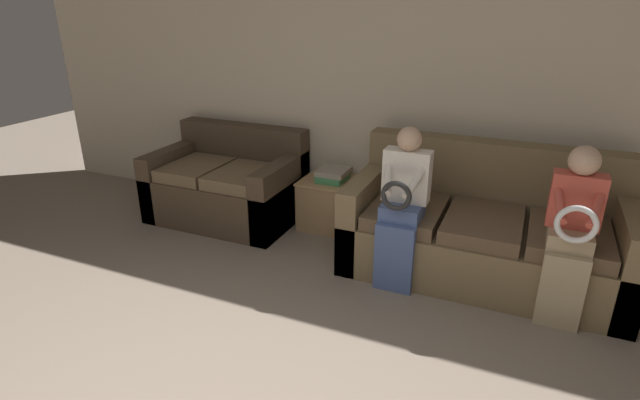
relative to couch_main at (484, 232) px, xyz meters
name	(u,v)px	position (x,y,z in m)	size (l,w,h in m)	color
wall_back	(403,88)	(-0.85, 0.58, 0.95)	(7.86, 0.06, 2.55)	beige
couch_main	(484,232)	(0.00, 0.00, 0.00)	(2.02, 0.97, 0.95)	brown
couch_side	(228,186)	(-2.37, 0.10, -0.01)	(1.35, 0.90, 0.84)	#473828
child_left_seated	(402,203)	(-0.55, -0.42, 0.31)	(0.34, 0.38, 1.17)	#475B8E
child_right_seated	(572,229)	(0.55, -0.42, 0.32)	(0.32, 0.38, 1.16)	tan
side_shelf	(334,203)	(-1.35, 0.29, -0.09)	(0.59, 0.49, 0.46)	#9E7A51
book_stack	(333,174)	(-1.36, 0.29, 0.18)	(0.26, 0.31, 0.10)	#3D8451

